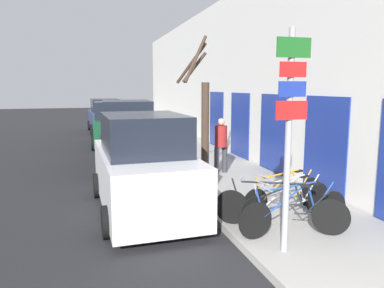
# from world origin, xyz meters

# --- Properties ---
(ground_plane) EXTENTS (80.00, 80.00, 0.00)m
(ground_plane) POSITION_xyz_m (0.00, 11.20, 0.00)
(ground_plane) COLOR black
(sidewalk_curb) EXTENTS (3.20, 32.00, 0.15)m
(sidewalk_curb) POSITION_xyz_m (2.60, 14.00, 0.07)
(sidewalk_curb) COLOR #9E9B93
(sidewalk_curb) RESTS_ON ground
(building_facade) EXTENTS (0.23, 32.00, 6.50)m
(building_facade) POSITION_xyz_m (4.35, 13.92, 3.22)
(building_facade) COLOR silver
(building_facade) RESTS_ON ground
(signpost) EXTENTS (0.58, 0.12, 3.58)m
(signpost) POSITION_xyz_m (1.56, 3.21, 2.16)
(signpost) COLOR #939399
(signpost) RESTS_ON sidewalk_curb
(bicycle_0) EXTENTS (2.42, 0.48, 0.93)m
(bicycle_0) POSITION_xyz_m (2.19, 3.92, 0.55)
(bicycle_0) COLOR black
(bicycle_0) RESTS_ON sidewalk_curb
(bicycle_1) EXTENTS (2.10, 1.46, 0.94)m
(bicycle_1) POSITION_xyz_m (1.95, 4.10, 0.55)
(bicycle_1) COLOR black
(bicycle_1) RESTS_ON sidewalk_curb
(bicycle_2) EXTENTS (2.39, 0.80, 0.93)m
(bicycle_2) POSITION_xyz_m (2.30, 4.40, 0.55)
(bicycle_2) COLOR black
(bicycle_2) RESTS_ON sidewalk_curb
(bicycle_3) EXTENTS (2.25, 0.77, 0.92)m
(bicycle_3) POSITION_xyz_m (2.50, 4.89, 0.54)
(bicycle_3) COLOR black
(bicycle_3) RESTS_ON sidewalk_curb
(parked_car_0) EXTENTS (2.19, 4.52, 2.24)m
(parked_car_0) POSITION_xyz_m (-0.28, 6.32, 1.02)
(parked_car_0) COLOR silver
(parked_car_0) RESTS_ON ground
(parked_car_1) EXTENTS (2.21, 4.42, 2.36)m
(parked_car_1) POSITION_xyz_m (-0.07, 11.50, 1.06)
(parked_car_1) COLOR black
(parked_car_1) RESTS_ON ground
(parked_car_2) EXTENTS (2.06, 4.40, 2.14)m
(parked_car_2) POSITION_xyz_m (-0.25, 16.53, 0.98)
(parked_car_2) COLOR #144728
(parked_car_2) RESTS_ON ground
(parked_car_3) EXTENTS (2.19, 4.35, 2.09)m
(parked_car_3) POSITION_xyz_m (-0.24, 22.21, 0.96)
(parked_car_3) COLOR navy
(parked_car_3) RESTS_ON ground
(pedestrian_near) EXTENTS (0.45, 0.38, 1.72)m
(pedestrian_near) POSITION_xyz_m (2.54, 8.85, 1.15)
(pedestrian_near) COLOR #333338
(pedestrian_near) RESTS_ON sidewalk_curb
(street_tree) EXTENTS (0.79, 1.19, 3.98)m
(street_tree) POSITION_xyz_m (1.49, 7.42, 1.88)
(street_tree) COLOR #3D2D23
(street_tree) RESTS_ON sidewalk_curb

